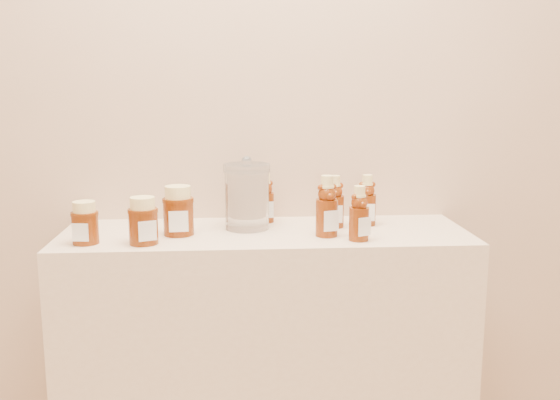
{
  "coord_description": "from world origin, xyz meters",
  "views": [
    {
      "loc": [
        -0.08,
        -0.24,
        1.33
      ],
      "look_at": [
        0.04,
        1.52,
        1.0
      ],
      "focal_mm": 40.0,
      "sensor_mm": 36.0,
      "label": 1
    }
  ],
  "objects_px": {
    "bear_bottle_back_left": "(265,195)",
    "bear_bottle_front_left": "(327,202)",
    "honey_jar_left": "(85,223)",
    "glass_canister": "(247,194)",
    "display_table": "(266,373)"
  },
  "relations": [
    {
      "from": "bear_bottle_back_left",
      "to": "glass_canister",
      "type": "relative_size",
      "value": 0.81
    },
    {
      "from": "display_table",
      "to": "honey_jar_left",
      "type": "distance_m",
      "value": 0.72
    },
    {
      "from": "display_table",
      "to": "honey_jar_left",
      "type": "relative_size",
      "value": 10.23
    },
    {
      "from": "display_table",
      "to": "honey_jar_left",
      "type": "xyz_separation_m",
      "value": [
        -0.5,
        -0.11,
        0.51
      ]
    },
    {
      "from": "honey_jar_left",
      "to": "glass_canister",
      "type": "bearing_deg",
      "value": 26.44
    },
    {
      "from": "glass_canister",
      "to": "honey_jar_left",
      "type": "bearing_deg",
      "value": -161.67
    },
    {
      "from": "bear_bottle_back_left",
      "to": "honey_jar_left",
      "type": "bearing_deg",
      "value": -166.76
    },
    {
      "from": "honey_jar_left",
      "to": "glass_canister",
      "type": "height_order",
      "value": "glass_canister"
    },
    {
      "from": "glass_canister",
      "to": "display_table",
      "type": "bearing_deg",
      "value": -38.21
    },
    {
      "from": "bear_bottle_back_left",
      "to": "bear_bottle_front_left",
      "type": "distance_m",
      "value": 0.26
    },
    {
      "from": "display_table",
      "to": "bear_bottle_back_left",
      "type": "relative_size",
      "value": 6.93
    },
    {
      "from": "bear_bottle_back_left",
      "to": "bear_bottle_front_left",
      "type": "height_order",
      "value": "bear_bottle_front_left"
    },
    {
      "from": "display_table",
      "to": "glass_canister",
      "type": "relative_size",
      "value": 5.62
    },
    {
      "from": "bear_bottle_back_left",
      "to": "honey_jar_left",
      "type": "distance_m",
      "value": 0.56
    },
    {
      "from": "display_table",
      "to": "bear_bottle_front_left",
      "type": "height_order",
      "value": "bear_bottle_front_left"
    }
  ]
}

